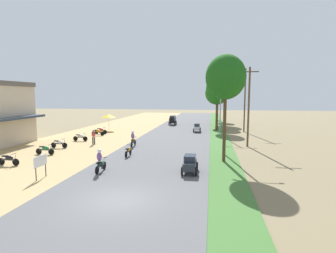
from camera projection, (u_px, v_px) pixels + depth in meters
name	position (u px, v px, depth m)	size (l,w,h in m)	color
ground_plane	(119.00, 202.00, 13.61)	(180.00, 180.00, 0.00)	#7A6B4C
road_strip	(119.00, 201.00, 13.61)	(9.00, 140.00, 0.08)	#565659
median_strip	(233.00, 209.00, 12.70)	(2.40, 140.00, 0.06)	#3D6B2D
parked_motorbike_nearest	(9.00, 159.00, 20.42)	(1.80, 0.54, 0.94)	black
parked_motorbike_second	(45.00, 149.00, 24.17)	(1.80, 0.54, 0.94)	black
parked_motorbike_third	(59.00, 143.00, 27.28)	(1.80, 0.54, 0.94)	black
parked_motorbike_fourth	(80.00, 137.00, 31.50)	(1.80, 0.54, 0.94)	black
parked_motorbike_fifth	(98.00, 132.00, 35.92)	(1.80, 0.54, 0.94)	black
parked_motorbike_sixth	(101.00, 130.00, 37.46)	(1.80, 0.54, 0.94)	black
street_signboard	(40.00, 163.00, 17.15)	(0.06, 1.30, 1.50)	#262628
vendor_umbrella	(109.00, 116.00, 40.90)	(2.20, 2.20, 2.52)	#99999E
pedestrian_on_shoulder	(94.00, 136.00, 29.19)	(0.41, 0.33, 1.62)	#33333D
median_tree_nearest	(226.00, 78.00, 20.99)	(3.17, 3.17, 8.56)	#4C351E
median_tree_second	(217.00, 90.00, 40.66)	(3.46, 3.46, 8.51)	#4C351E
median_tree_third	(217.00, 93.00, 46.14)	(4.04, 4.04, 7.73)	#4C351E
median_tree_fourth	(217.00, 87.00, 51.22)	(4.14, 4.14, 9.35)	#4C351E
median_tree_fifth	(218.00, 89.00, 57.27)	(2.94, 2.94, 8.40)	#4C351E
streetlamp_near	(225.00, 107.00, 23.97)	(3.16, 0.20, 7.38)	gray
streetlamp_mid	(221.00, 101.00, 35.78)	(3.16, 0.20, 8.15)	gray
utility_pole_near	(245.00, 99.00, 39.26)	(1.80, 0.20, 9.33)	brown
utility_pole_far	(249.00, 106.00, 27.91)	(1.80, 0.20, 8.34)	brown
car_hatchback_charcoal	(190.00, 163.00, 18.40)	(1.04, 2.00, 1.23)	#282D33
car_hatchback_silver	(197.00, 127.00, 39.21)	(1.04, 2.00, 1.23)	#B7BCC1
car_van_black	(173.00, 120.00, 48.81)	(1.19, 2.41, 1.67)	black
motorbike_foreground_rider	(100.00, 161.00, 18.56)	(0.54, 1.80, 1.66)	black
motorbike_ahead_second	(128.00, 151.00, 23.49)	(0.54, 1.80, 0.94)	black
motorbike_ahead_third	(133.00, 139.00, 28.06)	(0.54, 1.80, 1.66)	black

